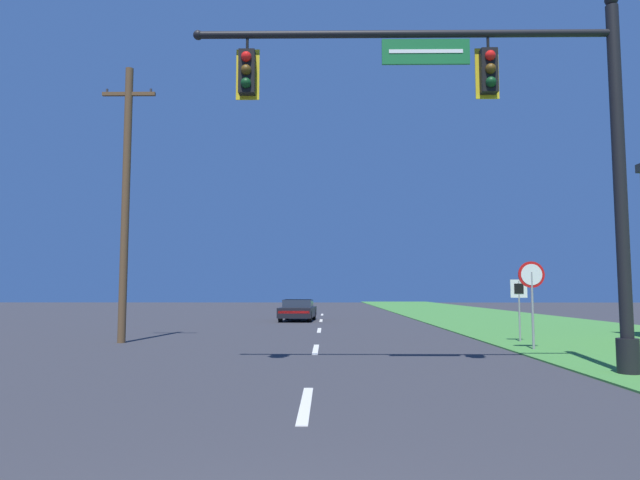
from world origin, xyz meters
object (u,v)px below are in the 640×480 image
object	(u,v)px
route_sign_post	(519,296)
signal_mast	(514,139)
car_ahead	(298,310)
stop_sign	(532,285)
utility_pole_near	(126,198)

from	to	relation	value
route_sign_post	signal_mast	bearing A→B (deg)	-108.50
car_ahead	stop_sign	xyz separation A→B (m)	(7.54, -16.10, 1.26)
stop_sign	utility_pole_near	bearing A→B (deg)	169.76
car_ahead	route_sign_post	world-z (taller)	route_sign_post
signal_mast	stop_sign	size ratio (longest dim) A/B	3.66
stop_sign	route_sign_post	bearing A→B (deg)	79.51
stop_sign	route_sign_post	world-z (taller)	stop_sign
stop_sign	utility_pole_near	distance (m)	13.17
signal_mast	utility_pole_near	bearing A→B (deg)	146.40
car_ahead	utility_pole_near	distance (m)	15.31
stop_sign	car_ahead	bearing A→B (deg)	115.09
signal_mast	car_ahead	distance (m)	22.04
stop_sign	signal_mast	bearing A→B (deg)	-112.44
stop_sign	route_sign_post	size ratio (longest dim) A/B	1.23
stop_sign	utility_pole_near	world-z (taller)	utility_pole_near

